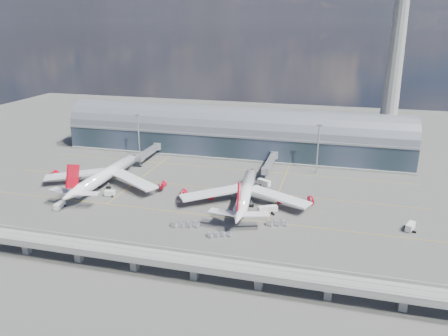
% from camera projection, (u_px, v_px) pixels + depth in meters
% --- Properties ---
extents(ground, '(500.00, 500.00, 0.00)m').
position_uv_depth(ground, '(191.00, 203.00, 189.44)').
color(ground, '#474744').
rests_on(ground, ground).
extents(taxi_lines, '(200.00, 80.12, 0.01)m').
position_uv_depth(taxi_lines, '(206.00, 186.00, 209.68)').
color(taxi_lines, gold).
rests_on(taxi_lines, ground).
extents(terminal, '(200.00, 30.00, 28.00)m').
position_uv_depth(terminal, '(234.00, 135.00, 257.21)').
color(terminal, '#212E37').
rests_on(terminal, ground).
extents(control_tower, '(19.00, 19.00, 103.00)m').
position_uv_depth(control_tower, '(394.00, 68.00, 228.22)').
color(control_tower, gray).
rests_on(control_tower, ground).
extents(guideway, '(220.00, 8.50, 7.20)m').
position_uv_depth(guideway, '(134.00, 255.00, 137.39)').
color(guideway, gray).
rests_on(guideway, ground).
extents(floodlight_mast_left, '(3.00, 0.70, 25.70)m').
position_uv_depth(floodlight_mast_left, '(139.00, 135.00, 247.58)').
color(floodlight_mast_left, gray).
rests_on(floodlight_mast_left, ground).
extents(floodlight_mast_right, '(3.00, 0.70, 25.70)m').
position_uv_depth(floodlight_mast_right, '(318.00, 148.00, 223.27)').
color(floodlight_mast_right, gray).
rests_on(floodlight_mast_right, ground).
extents(airliner_left, '(61.20, 64.26, 19.62)m').
position_uv_depth(airliner_left, '(104.00, 176.00, 206.62)').
color(airliner_left, white).
rests_on(airliner_left, ground).
extents(airliner_right, '(58.38, 61.04, 19.36)m').
position_uv_depth(airliner_right, '(245.00, 194.00, 186.51)').
color(airliner_right, white).
rests_on(airliner_right, ground).
extents(jet_bridge_left, '(4.40, 28.00, 7.25)m').
position_uv_depth(jet_bridge_left, '(150.00, 151.00, 246.83)').
color(jet_bridge_left, gray).
rests_on(jet_bridge_left, ground).
extents(jet_bridge_right, '(4.40, 32.00, 7.25)m').
position_uv_depth(jet_bridge_right, '(270.00, 162.00, 228.24)').
color(jet_bridge_right, gray).
rests_on(jet_bridge_right, ground).
extents(service_truck_0, '(2.79, 6.65, 2.68)m').
position_uv_depth(service_truck_0, '(59.00, 205.00, 184.02)').
color(service_truck_0, silver).
rests_on(service_truck_0, ground).
extents(service_truck_1, '(4.99, 3.21, 2.67)m').
position_uv_depth(service_truck_1, '(110.00, 193.00, 196.86)').
color(service_truck_1, silver).
rests_on(service_truck_1, ground).
extents(service_truck_2, '(8.17, 5.81, 2.91)m').
position_uv_depth(service_truck_2, '(268.00, 209.00, 179.76)').
color(service_truck_2, silver).
rests_on(service_truck_2, ground).
extents(service_truck_3, '(4.39, 6.34, 2.86)m').
position_uv_depth(service_truck_3, '(410.00, 227.00, 164.63)').
color(service_truck_3, silver).
rests_on(service_truck_3, ground).
extents(service_truck_4, '(3.55, 5.13, 2.72)m').
position_uv_depth(service_truck_4, '(238.00, 188.00, 202.81)').
color(service_truck_4, silver).
rests_on(service_truck_4, ground).
extents(service_truck_5, '(6.90, 5.35, 3.15)m').
position_uv_depth(service_truck_5, '(264.00, 183.00, 208.77)').
color(service_truck_5, silver).
rests_on(service_truck_5, ground).
extents(cargo_train_0, '(9.28, 4.79, 1.56)m').
position_uv_depth(cargo_train_0, '(220.00, 235.00, 160.02)').
color(cargo_train_0, gray).
rests_on(cargo_train_0, ground).
extents(cargo_train_1, '(11.09, 4.60, 1.84)m').
position_uv_depth(cargo_train_1, '(185.00, 225.00, 167.43)').
color(cargo_train_1, gray).
rests_on(cargo_train_1, ground).
extents(cargo_train_2, '(8.64, 3.80, 1.89)m').
position_uv_depth(cargo_train_2, '(277.00, 223.00, 168.63)').
color(cargo_train_2, gray).
rests_on(cargo_train_2, ground).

